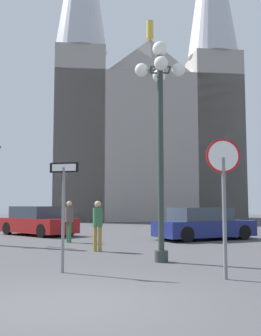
# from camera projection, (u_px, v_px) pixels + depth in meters

# --- Properties ---
(ground_plane) EXTENTS (120.00, 120.00, 0.00)m
(ground_plane) POSITION_uv_depth(u_px,v_px,m) (80.00, 305.00, 5.94)
(ground_plane) COLOR #424244
(cathedral) EXTENTS (19.57, 15.50, 35.04)m
(cathedral) POSITION_uv_depth(u_px,v_px,m) (144.00, 119.00, 41.87)
(cathedral) COLOR gray
(cathedral) RESTS_ON ground
(stop_sign) EXTENTS (0.72, 0.09, 2.87)m
(stop_sign) POSITION_uv_depth(u_px,v_px,m) (224.00, 181.00, 8.15)
(stop_sign) COLOR slate
(stop_sign) RESTS_ON ground
(one_way_arrow_sign) EXTENTS (0.68, 0.18, 2.46)m
(one_way_arrow_sign) POSITION_uv_depth(u_px,v_px,m) (63.00, 203.00, 8.91)
(one_way_arrow_sign) COLOR slate
(one_way_arrow_sign) RESTS_ON ground
(street_lamp) EXTENTS (1.39, 1.39, 6.03)m
(street_lamp) POSITION_uv_depth(u_px,v_px,m) (160.00, 108.00, 10.81)
(street_lamp) COLOR #2D3833
(street_lamp) RESTS_ON ground
(parked_car_near_navy) EXTENTS (4.71, 3.58, 1.38)m
(parked_car_near_navy) POSITION_uv_depth(u_px,v_px,m) (203.00, 225.00, 17.25)
(parked_car_near_navy) COLOR navy
(parked_car_near_navy) RESTS_ON ground
(parked_car_far_red) EXTENTS (4.39, 4.06, 1.44)m
(parked_car_far_red) POSITION_uv_depth(u_px,v_px,m) (38.00, 222.00, 19.79)
(parked_car_far_red) COLOR maroon
(parked_car_far_red) RESTS_ON ground
(pedestrian_walking) EXTENTS (0.32, 0.32, 1.63)m
(pedestrian_walking) POSITION_uv_depth(u_px,v_px,m) (98.00, 221.00, 12.89)
(pedestrian_walking) COLOR olive
(pedestrian_walking) RESTS_ON ground
(pedestrian_standing) EXTENTS (0.32, 0.32, 1.66)m
(pedestrian_standing) POSITION_uv_depth(u_px,v_px,m) (69.00, 217.00, 15.90)
(pedestrian_standing) COLOR #33663F
(pedestrian_standing) RESTS_ON ground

